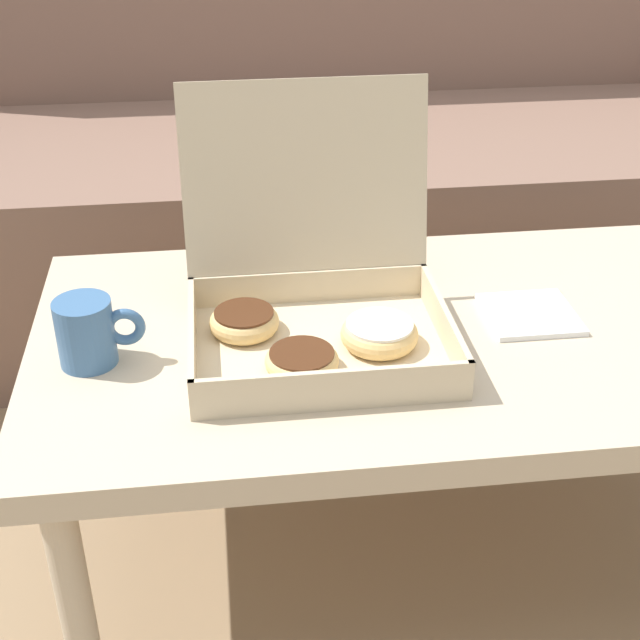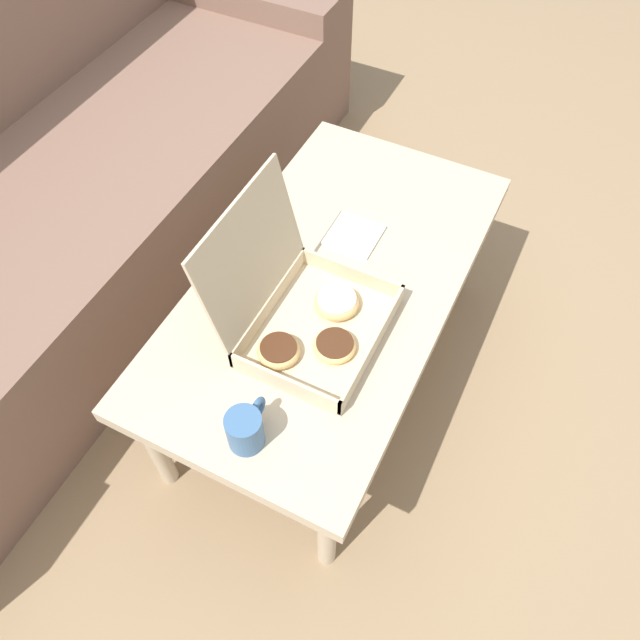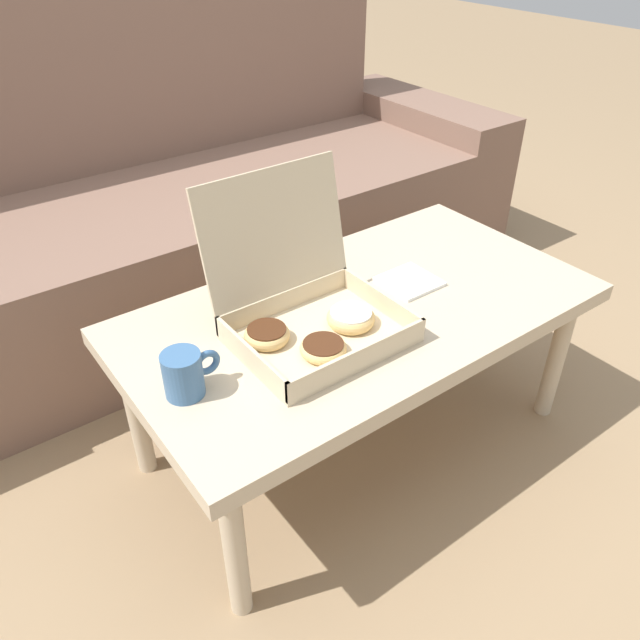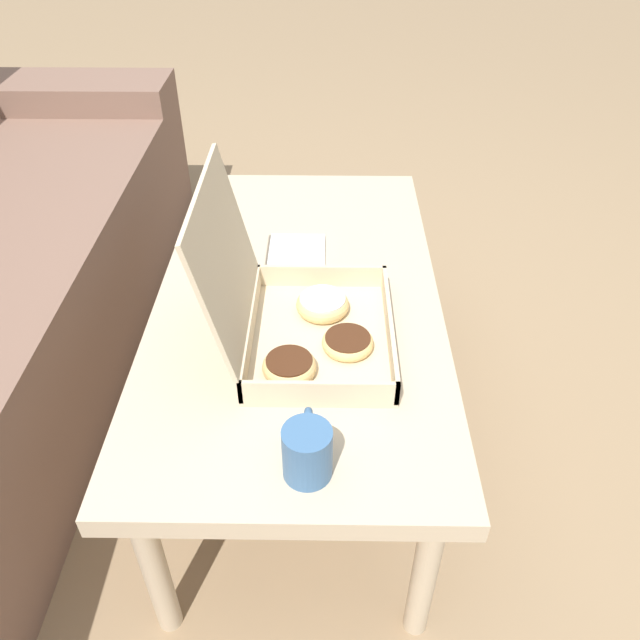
{
  "view_description": "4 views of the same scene",
  "coord_description": "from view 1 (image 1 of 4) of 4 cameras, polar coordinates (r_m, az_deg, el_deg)",
  "views": [
    {
      "loc": [
        -0.28,
        -1.16,
        1.05
      ],
      "look_at": [
        -0.15,
        -0.17,
        0.47
      ],
      "focal_mm": 50.0,
      "sensor_mm": 36.0,
      "label": 1
    },
    {
      "loc": [
        -0.87,
        -0.53,
        1.58
      ],
      "look_at": [
        -0.15,
        -0.17,
        0.47
      ],
      "focal_mm": 35.0,
      "sensor_mm": 36.0,
      "label": 2
    },
    {
      "loc": [
        -0.78,
        -1.01,
        1.19
      ],
      "look_at": [
        -0.15,
        -0.17,
        0.47
      ],
      "focal_mm": 35.0,
      "sensor_mm": 36.0,
      "label": 3
    },
    {
      "loc": [
        -1.04,
        -0.18,
        1.18
      ],
      "look_at": [
        -0.15,
        -0.17,
        0.47
      ],
      "focal_mm": 35.0,
      "sensor_mm": 36.0,
      "label": 4
    }
  ],
  "objects": [
    {
      "name": "ground_plane",
      "position": [
        1.59,
        4.73,
        -11.13
      ],
      "size": [
        12.0,
        12.0,
        0.0
      ],
      "primitive_type": "plane",
      "color": "#937756"
    },
    {
      "name": "couch",
      "position": [
        2.13,
        0.73,
        10.15
      ],
      "size": [
        2.31,
        0.82,
        0.97
      ],
      "color": "#7A5B4C",
      "rests_on": "ground_plane"
    },
    {
      "name": "coffee_mug",
      "position": [
        1.18,
        -14.61,
        -0.75
      ],
      "size": [
        0.11,
        0.07,
        0.09
      ],
      "color": "#3D6693",
      "rests_on": "coffee_table"
    },
    {
      "name": "napkin_stack",
      "position": [
        1.3,
        13.27,
        0.36
      ],
      "size": [
        0.13,
        0.13,
        0.01
      ],
      "color": "white",
      "rests_on": "coffee_table"
    },
    {
      "name": "pastry_box",
      "position": [
        1.19,
        -0.36,
        1.31
      ],
      "size": [
        0.34,
        0.33,
        0.32
      ],
      "color": "beige",
      "rests_on": "coffee_table"
    },
    {
      "name": "coffee_table",
      "position": [
        1.27,
        6.49,
        -2.05
      ],
      "size": [
        1.08,
        0.58,
        0.42
      ],
      "color": "#C6B293",
      "rests_on": "ground_plane"
    }
  ]
}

